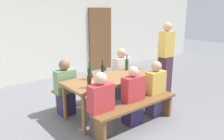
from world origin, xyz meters
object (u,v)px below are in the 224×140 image
bench_far (92,88)px  seated_guest_near_1 (133,98)px  wine_bottle_3 (102,70)px  seated_guest_near_2 (155,90)px  wine_bottle_1 (89,81)px  seated_guest_near_0 (101,107)px  seated_guest_far_1 (121,74)px  wooden_door (100,39)px  wine_glass_0 (92,75)px  wine_glass_3 (101,75)px  seated_guest_far_0 (66,89)px  bench_near (137,108)px  standing_host (165,62)px  wine_glass_2 (105,68)px  wine_glass_1 (106,79)px  tasting_table (112,82)px  wine_bottle_2 (127,64)px  wine_bottle_0 (90,73)px

bench_far → seated_guest_near_1: seated_guest_near_1 is taller
wine_bottle_3 → seated_guest_near_2: wine_bottle_3 is taller
wine_bottle_1 → seated_guest_near_0: seated_guest_near_0 is taller
bench_far → seated_guest_near_1: size_ratio=1.66×
seated_guest_near_2 → seated_guest_far_1: 1.10m
wooden_door → wine_glass_0: wooden_door is taller
wine_glass_3 → seated_guest_far_1: size_ratio=0.15×
seated_guest_far_0 → bench_near: bearing=30.1°
bench_near → standing_host: size_ratio=1.01×
wine_glass_2 → seated_guest_near_1: (0.03, -0.78, -0.39)m
wine_glass_1 → wine_glass_2: 0.70m
wine_glass_3 → seated_guest_far_1: seated_guest_far_1 is taller
wine_bottle_1 → wine_glass_3: 0.42m
seated_guest_far_0 → standing_host: bearing=73.1°
tasting_table → wine_glass_3: size_ratio=10.66×
tasting_table → seated_guest_far_0: 0.91m
wine_bottle_1 → seated_guest_far_1: (1.39, 0.78, -0.30)m
wine_glass_1 → seated_guest_near_0: (-0.26, -0.21, -0.37)m
wine_bottle_2 → seated_guest_near_2: (0.03, -0.80, -0.37)m
bench_near → wine_bottle_3: size_ratio=5.36×
wine_bottle_1 → seated_guest_near_2: size_ratio=0.29×
tasting_table → wine_bottle_0: size_ratio=5.70×
wine_bottle_0 → bench_near: bearing=-64.6°
seated_guest_near_1 → seated_guest_far_0: bearing=34.9°
bench_far → wine_bottle_1: size_ratio=5.68×
wooden_door → wine_glass_2: size_ratio=10.80×
wine_bottle_3 → seated_guest_near_0: (-0.56, -0.71, -0.36)m
bench_far → wine_bottle_3: size_ratio=5.36×
wine_bottle_2 → wine_glass_0: 1.11m
wooden_door → bench_far: bearing=-129.4°
wine_glass_2 → seated_guest_near_2: bearing=-51.1°
wine_bottle_3 → wine_glass_3: bearing=-131.7°
wine_glass_3 → seated_guest_near_1: (0.34, -0.49, -0.37)m
wine_glass_3 → seated_guest_far_0: (-0.42, 0.60, -0.34)m
tasting_table → seated_guest_far_0: (-0.72, 0.55, -0.14)m
seated_guest_far_0 → seated_guest_far_1: 1.44m
tasting_table → wine_bottle_0: bearing=158.5°
bench_far → wine_glass_2: 0.71m
wine_bottle_2 → seated_guest_near_2: bearing=-88.0°
bench_near → wine_glass_1: wine_glass_1 is taller
wine_bottle_1 → wine_bottle_2: bearing=20.8°
wine_glass_0 → wine_bottle_0: bearing=69.6°
wooden_door → seated_guest_near_1: 4.12m
wine_bottle_0 → standing_host: standing_host is taller
wooden_door → wine_glass_1: size_ratio=11.28×
seated_guest_near_1 → bench_far: bearing=1.9°
wine_bottle_3 → seated_guest_near_1: bearing=-78.6°
bench_far → wine_glass_1: bearing=-111.2°
wine_bottle_2 → standing_host: 0.92m
wine_glass_1 → seated_guest_near_2: size_ratio=0.17×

